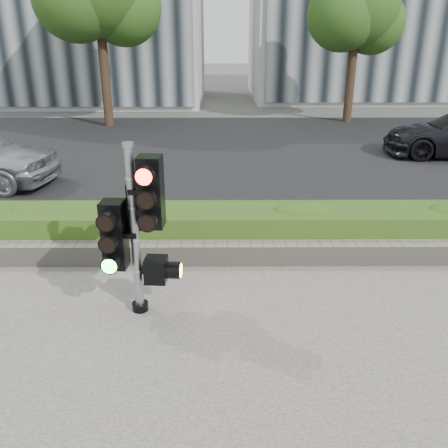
# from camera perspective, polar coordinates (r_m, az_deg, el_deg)

# --- Properties ---
(ground) EXTENTS (120.00, 120.00, 0.00)m
(ground) POSITION_cam_1_polar(r_m,az_deg,el_deg) (6.17, -1.16, -12.75)
(ground) COLOR #51514C
(ground) RESTS_ON ground
(road) EXTENTS (60.00, 13.00, 0.02)m
(road) POSITION_cam_1_polar(r_m,az_deg,el_deg) (15.48, -0.67, 8.80)
(road) COLOR black
(road) RESTS_ON ground
(curb) EXTENTS (60.00, 0.25, 0.12)m
(curb) POSITION_cam_1_polar(r_m,az_deg,el_deg) (8.92, -0.90, -0.86)
(curb) COLOR gray
(curb) RESTS_ON ground
(stone_wall) EXTENTS (12.00, 0.32, 0.34)m
(stone_wall) POSITION_cam_1_polar(r_m,az_deg,el_deg) (7.72, -0.99, -3.48)
(stone_wall) COLOR gray
(stone_wall) RESTS_ON sidewalk
(hedge) EXTENTS (12.00, 1.00, 0.68)m
(hedge) POSITION_cam_1_polar(r_m,az_deg,el_deg) (8.25, -0.95, -0.48)
(hedge) COLOR #62952E
(hedge) RESTS_ON sidewalk
(tree_right) EXTENTS (4.10, 3.58, 6.53)m
(tree_right) POSITION_cam_1_polar(r_m,az_deg,el_deg) (21.35, 15.66, 23.75)
(tree_right) COLOR black
(tree_right) RESTS_ON ground
(traffic_signal) EXTENTS (0.80, 0.60, 2.29)m
(traffic_signal) POSITION_cam_1_polar(r_m,az_deg,el_deg) (6.09, -10.43, 0.23)
(traffic_signal) COLOR black
(traffic_signal) RESTS_ON sidewalk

